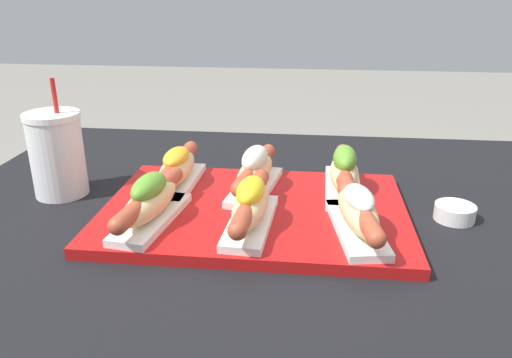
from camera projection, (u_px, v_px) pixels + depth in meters
The scene contains 9 objects.
serving_tray at pixel (255, 211), 0.82m from camera, with size 0.49×0.34×0.02m.
hot_dog_0 at pixel (150, 201), 0.75m from camera, with size 0.08×0.22×0.08m.
hot_dog_1 at pixel (251, 205), 0.74m from camera, with size 0.07×0.22×0.07m.
hot_dog_2 at pixel (358, 211), 0.72m from camera, with size 0.09×0.22×0.07m.
hot_dog_3 at pixel (177, 169), 0.89m from camera, with size 0.07×0.22×0.07m.
hot_dog_4 at pixel (255, 171), 0.87m from camera, with size 0.09×0.22×0.08m.
hot_dog_5 at pixel (344, 172), 0.87m from camera, with size 0.06×0.22×0.08m.
sauce_bowl at pixel (455, 211), 0.81m from camera, with size 0.06×0.06×0.03m.
drink_cup at pixel (57, 154), 0.88m from camera, with size 0.10×0.10×0.21m.
Camera 1 is at (0.06, -0.75, 1.09)m, focal length 35.00 mm.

